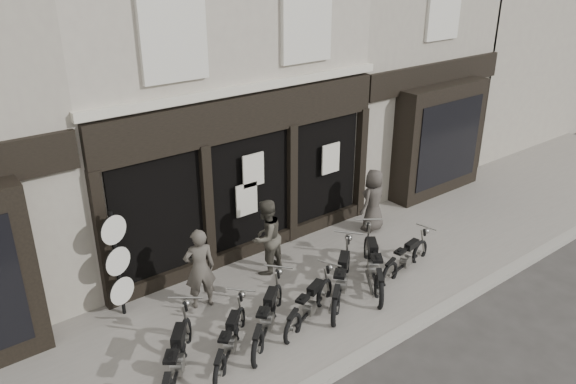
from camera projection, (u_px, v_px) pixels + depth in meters
ground_plane at (336, 315)px, 11.20m from camera, size 90.00×90.00×0.00m
pavement at (307, 293)px, 11.82m from camera, size 30.00×4.20×0.12m
kerb at (383, 344)px, 10.27m from camera, size 30.00×0.25×0.13m
central_building at (178, 65)px, 13.85m from camera, size 7.30×6.22×8.34m
neighbour_right at (362, 42)px, 17.43m from camera, size 5.60×6.73×8.34m
filler_right at (508, 21)px, 22.09m from camera, size 11.00×6.00×8.20m
motorcycle_0 at (177, 363)px, 9.28m from camera, size 1.62×1.89×1.07m
motorcycle_1 at (230, 343)px, 9.83m from camera, size 1.60×1.50×0.94m
motorcycle_2 at (268, 320)px, 10.39m from camera, size 1.78×1.57×1.02m
motorcycle_3 at (310, 307)px, 10.83m from camera, size 1.83×1.00×0.93m
motorcycle_4 at (341, 282)px, 11.49m from camera, size 1.94×1.68×1.11m
motorcycle_5 at (373, 267)px, 12.03m from camera, size 1.64×1.98×1.11m
motorcycle_6 at (406, 260)px, 12.46m from camera, size 1.87×0.61×0.90m
man_left at (200, 269)px, 10.97m from camera, size 0.71×0.56×1.70m
man_centre at (266, 237)px, 12.16m from camera, size 0.98×0.85×1.71m
man_right at (373, 200)px, 14.04m from camera, size 0.87×0.65×1.61m
advert_sign_post at (119, 269)px, 10.63m from camera, size 0.56×0.37×2.34m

